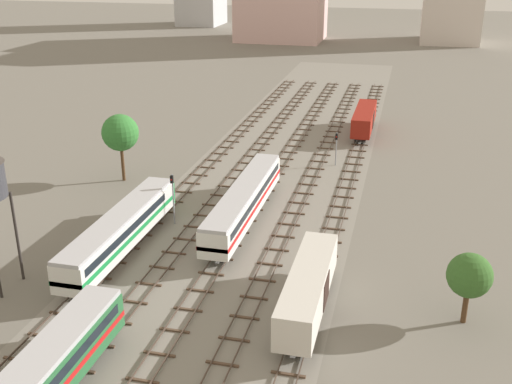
{
  "coord_description": "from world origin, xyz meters",
  "views": [
    {
      "loc": [
        15.53,
        -11.45,
        27.07
      ],
      "look_at": [
        0.0,
        51.07,
        1.5
      ],
      "focal_mm": 43.44,
      "sensor_mm": 36.0,
      "label": 1
    }
  ],
  "objects": [
    {
      "name": "lineside_tree_0",
      "position": [
        21.27,
        32.11,
        4.06
      ],
      "size": [
        3.45,
        3.45,
        5.82
      ],
      "color": "#4C331E",
      "rests_on": "ground"
    },
    {
      "name": "lineside_tree_1",
      "position": [
        -17.83,
        54.63,
        6.12
      ],
      "size": [
        4.49,
        4.49,
        8.4
      ],
      "color": "#4C331E",
      "rests_on": "ground"
    },
    {
      "name": "ballast_bed",
      "position": [
        0.0,
        56.0,
        0.0
      ],
      "size": [
        22.71,
        176.0,
        0.01
      ],
      "primitive_type": "cube",
      "color": "gray",
      "rests_on": "ground"
    },
    {
      "name": "track_centre_left",
      "position": [
        0.0,
        57.0,
        0.14
      ],
      "size": [
        2.4,
        126.0,
        0.29
      ],
      "color": "#47382D",
      "rests_on": "ground"
    },
    {
      "name": "freight_boxcar_centre_right_near",
      "position": [
        9.36,
        30.23,
        2.45
      ],
      "size": [
        2.87,
        14.0,
        3.6
      ],
      "color": "beige",
      "rests_on": "ground"
    },
    {
      "name": "track_left",
      "position": [
        -4.68,
        57.0,
        0.14
      ],
      "size": [
        2.4,
        126.0,
        0.29
      ],
      "color": "#47382D",
      "rests_on": "ground"
    },
    {
      "name": "track_centre_right",
      "position": [
        9.35,
        57.0,
        0.14
      ],
      "size": [
        2.4,
        126.0,
        0.29
      ],
      "color": "#47382D",
      "rests_on": "ground"
    },
    {
      "name": "signal_post_nearest",
      "position": [
        -7.02,
        43.82,
        3.51
      ],
      "size": [
        0.28,
        0.47,
        5.55
      ],
      "color": "gray",
      "rests_on": "ground"
    },
    {
      "name": "diesel_railcar_far_left_mid",
      "position": [
        -9.35,
        36.3,
        2.6
      ],
      "size": [
        2.96,
        20.5,
        3.8
      ],
      "color": "white",
      "rests_on": "ground"
    },
    {
      "name": "track_far_left",
      "position": [
        -9.35,
        57.0,
        0.14
      ],
      "size": [
        2.4,
        126.0,
        0.29
      ],
      "color": "#47382D",
      "rests_on": "ground"
    },
    {
      "name": "freight_boxcar_centre_right_far",
      "position": [
        9.36,
        82.61,
        2.45
      ],
      "size": [
        2.87,
        14.0,
        3.6
      ],
      "color": "maroon",
      "rests_on": "ground"
    },
    {
      "name": "track_centre",
      "position": [
        4.68,
        57.0,
        0.14
      ],
      "size": [
        2.4,
        126.0,
        0.29
      ],
      "color": "#47382D",
      "rests_on": "ground"
    },
    {
      "name": "passenger_coach_centre_left_midfar",
      "position": [
        0.0,
        45.96,
        2.61
      ],
      "size": [
        2.96,
        22.0,
        3.8
      ],
      "color": "white",
      "rests_on": "ground"
    },
    {
      "name": "signal_post_near",
      "position": [
        7.02,
        66.63,
        2.9
      ],
      "size": [
        0.28,
        0.47,
        4.5
      ],
      "color": "gray",
      "rests_on": "ground"
    },
    {
      "name": "ground_plane",
      "position": [
        0.0,
        56.0,
        0.0
      ],
      "size": [
        480.0,
        480.0,
        0.0
      ],
      "primitive_type": "plane",
      "color": "slate"
    }
  ]
}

